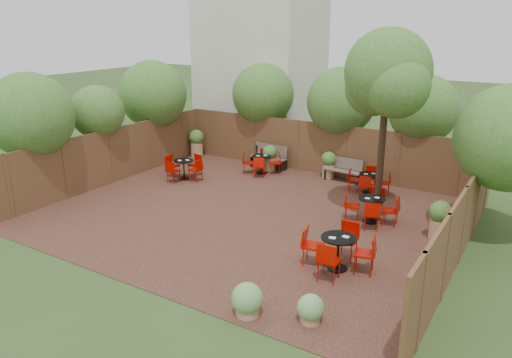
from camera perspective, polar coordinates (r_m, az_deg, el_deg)
The scene contains 13 objects.
ground at distance 15.15m, azimuth -0.58°, elevation -4.18°, with size 80.00×80.00×0.00m, color #354F23.
courtyard_paving at distance 15.15m, azimuth -0.58°, elevation -4.14°, with size 12.00×10.00×0.02m, color #311914.
fence_back at distance 19.05m, azimuth 7.48°, elevation 3.50°, with size 12.00×0.08×2.00m, color brown.
fence_left at distance 18.58m, azimuth -16.46°, elevation 2.54°, with size 0.08×10.00×2.00m, color brown.
fence_right at distance 12.85m, azimuth 22.75°, elevation -5.03°, with size 0.08×10.00×2.00m, color brown.
neighbour_building at distance 23.27m, azimuth 0.56°, elevation 13.77°, with size 5.00×4.00×8.00m, color beige.
overhang_foliage at distance 17.40m, azimuth 0.37°, elevation 8.30°, with size 16.07×10.89×2.79m.
courtyard_tree at distance 14.25m, azimuth 14.93°, elevation 11.21°, with size 2.61×2.51×5.54m.
park_bench_left at distance 19.75m, azimuth 1.58°, elevation 2.68°, with size 1.55×0.61×0.94m.
park_bench_right at distance 18.43m, azimuth 10.15°, elevation 1.12°, with size 1.40×0.51×0.85m.
bistro_tables at distance 15.63m, azimuth 5.12°, elevation -1.75°, with size 9.25×7.25×0.96m.
planters at distance 18.20m, azimuth 3.64°, elevation 1.67°, with size 11.52×4.09×1.17m.
low_shrubs at distance 10.57m, azimuth 7.70°, elevation -12.85°, with size 3.42×4.03×0.70m.
Camera 1 is at (7.50, -11.86, 5.72)m, focal length 34.49 mm.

